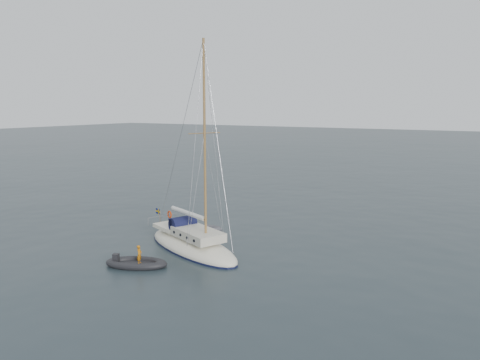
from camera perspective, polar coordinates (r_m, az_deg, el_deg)
The scene contains 4 objects.
ground at distance 28.17m, azimuth -0.13°, elevation -8.49°, with size 300.00×300.00×0.00m, color black.
sailboat at distance 28.05m, azimuth -5.85°, elevation -6.58°, with size 8.85×2.65×12.60m.
dinghy at distance 32.29m, azimuth -4.32°, elevation -5.93°, with size 2.45×1.11×0.35m.
rib at distance 25.95m, azimuth -12.54°, elevation -9.82°, with size 3.36×1.53×1.18m.
Camera 1 is at (13.63, -23.14, 8.51)m, focal length 35.00 mm.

